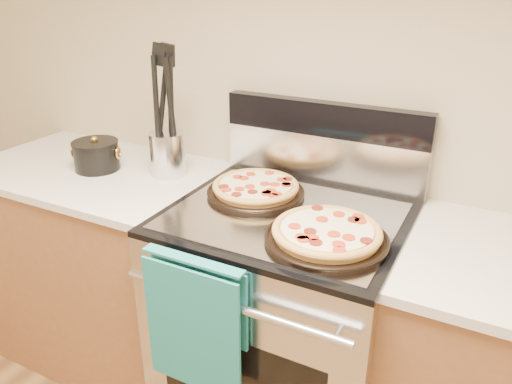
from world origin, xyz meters
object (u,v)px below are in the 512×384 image
at_px(pepperoni_pizza_back, 256,189).
at_px(utensil_crock, 168,154).
at_px(saucepan, 97,157).
at_px(range_body, 284,329).
at_px(pepperoni_pizza_front, 327,234).

distance_m(pepperoni_pizza_back, utensil_crock, 0.41).
bearing_deg(saucepan, range_body, -2.07).
height_order(pepperoni_pizza_front, utensil_crock, utensil_crock).
xyz_separation_m(pepperoni_pizza_front, saucepan, (-1.03, 0.16, 0.01)).
distance_m(pepperoni_pizza_back, saucepan, 0.70).
bearing_deg(range_body, pepperoni_pizza_front, -35.84).
distance_m(range_body, utensil_crock, 0.79).
height_order(pepperoni_pizza_front, saucepan, saucepan).
height_order(pepperoni_pizza_back, pepperoni_pizza_front, pepperoni_pizza_front).
relative_size(range_body, saucepan, 5.12).
xyz_separation_m(pepperoni_pizza_front, utensil_crock, (-0.74, 0.25, 0.05)).
xyz_separation_m(range_body, utensil_crock, (-0.56, 0.12, 0.55)).
relative_size(pepperoni_pizza_back, pepperoni_pizza_front, 0.95).
bearing_deg(saucepan, pepperoni_pizza_back, 3.22).
height_order(range_body, saucepan, saucepan).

